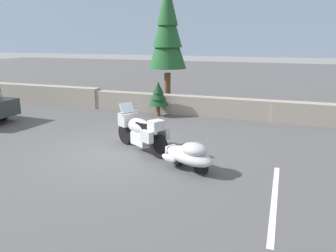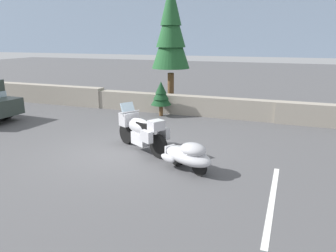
% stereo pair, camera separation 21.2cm
% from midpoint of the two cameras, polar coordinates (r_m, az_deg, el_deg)
% --- Properties ---
extents(ground_plane, '(80.00, 80.00, 0.00)m').
position_cam_midpoint_polar(ground_plane, '(9.76, -7.67, -4.53)').
color(ground_plane, '#4C4C4F').
extents(stone_guard_wall, '(24.00, 0.61, 0.94)m').
position_cam_midpoint_polar(stone_guard_wall, '(14.56, 1.81, 3.85)').
color(stone_guard_wall, gray).
rests_on(stone_guard_wall, ground).
extents(distant_ridgeline, '(240.00, 80.00, 16.00)m').
position_cam_midpoint_polar(distant_ridgeline, '(103.71, 19.23, 16.76)').
color(distant_ridgeline, '#7F93AD').
rests_on(distant_ridgeline, ground).
extents(touring_motorcycle, '(2.07, 1.42, 1.33)m').
position_cam_midpoint_polar(touring_motorcycle, '(9.73, -4.02, -0.66)').
color(touring_motorcycle, black).
rests_on(touring_motorcycle, ground).
extents(car_shaped_trailer, '(2.09, 1.42, 0.76)m').
position_cam_midpoint_polar(car_shaped_trailer, '(8.27, 4.26, -5.03)').
color(car_shaped_trailer, black).
rests_on(car_shaped_trailer, ground).
extents(pine_tree_tall, '(1.75, 1.75, 5.79)m').
position_cam_midpoint_polar(pine_tree_tall, '(15.55, 0.91, 16.37)').
color(pine_tree_tall, brown).
rests_on(pine_tree_tall, ground).
extents(pine_sapling_near, '(0.87, 0.87, 1.49)m').
position_cam_midpoint_polar(pine_sapling_near, '(14.04, -0.79, 5.48)').
color(pine_sapling_near, brown).
rests_on(pine_sapling_near, ground).
extents(parking_stripe_marker, '(0.12, 3.60, 0.01)m').
position_cam_midpoint_polar(parking_stripe_marker, '(7.31, 18.42, -12.07)').
color(parking_stripe_marker, silver).
rests_on(parking_stripe_marker, ground).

